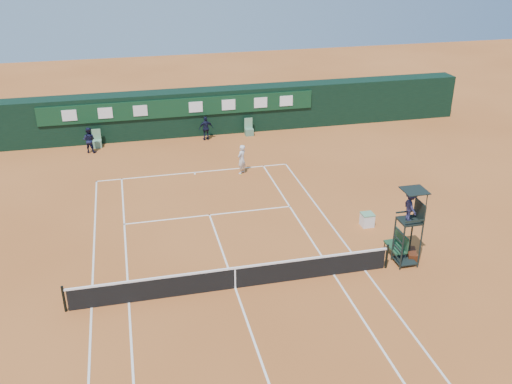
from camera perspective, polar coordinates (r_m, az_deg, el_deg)
ground at (r=22.77m, az=-2.09°, el=-9.58°), size 90.00×90.00×0.00m
court_lines at (r=22.77m, az=-2.09°, el=-9.57°), size 11.05×23.85×0.01m
tennis_net at (r=22.49m, az=-2.11°, el=-8.52°), size 12.90×0.10×1.10m
back_wall at (r=39.01m, az=-7.65°, el=7.85°), size 40.00×1.65×3.00m
linesman_chair_left at (r=38.09m, az=-15.60°, el=4.81°), size 0.55×0.50×1.15m
linesman_chair_right at (r=38.87m, az=-0.71°, el=6.17°), size 0.55×0.50×1.15m
umpire_chair at (r=23.88m, az=15.20°, el=-1.91°), size 0.96×0.95×3.42m
player_bench at (r=25.24m, az=14.01°, el=-5.03°), size 0.56×1.20×1.10m
tennis_bag at (r=25.48m, az=15.28°, el=-6.01°), size 0.63×0.94×0.33m
cooler at (r=27.50m, az=11.05°, el=-2.72°), size 0.57×0.57×0.65m
tennis_ball at (r=32.59m, az=-1.51°, el=1.76°), size 0.06×0.06×0.06m
player at (r=32.52m, az=-1.44°, el=3.29°), size 0.73×0.73×1.71m
ball_kid_left at (r=37.13m, az=-16.36°, el=5.01°), size 0.96×0.85×1.63m
ball_kid_right at (r=37.95m, az=-5.02°, el=6.37°), size 0.98×0.49×1.61m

